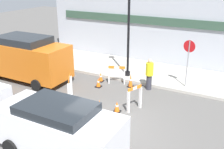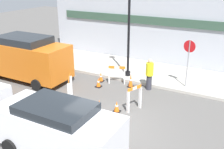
# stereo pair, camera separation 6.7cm
# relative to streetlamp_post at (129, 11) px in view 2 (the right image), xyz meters

# --- Properties ---
(ground_plane) EXTENTS (60.00, 60.00, 0.00)m
(ground_plane) POSITION_rel_streetlamp_post_xyz_m (1.67, -5.13, -3.75)
(ground_plane) COLOR #565451
(sidewalk_slab) EXTENTS (18.00, 3.71, 0.14)m
(sidewalk_slab) POSITION_rel_streetlamp_post_xyz_m (1.67, 1.23, -3.68)
(sidewalk_slab) COLOR #ADA89E
(sidewalk_slab) RESTS_ON ground_plane
(storefront_facade) EXTENTS (18.00, 0.22, 5.50)m
(storefront_facade) POSITION_rel_streetlamp_post_xyz_m (1.67, 3.16, -1.00)
(storefront_facade) COLOR #A3A8B2
(storefront_facade) RESTS_ON ground_plane
(streetlamp_post) EXTENTS (0.44, 0.44, 5.66)m
(streetlamp_post) POSITION_rel_streetlamp_post_xyz_m (0.00, 0.00, 0.00)
(streetlamp_post) COLOR black
(streetlamp_post) RESTS_ON sidewalk_slab
(stop_sign) EXTENTS (0.59, 0.13, 2.41)m
(stop_sign) POSITION_rel_streetlamp_post_xyz_m (3.27, 0.00, -2.00)
(stop_sign) COLOR gray
(stop_sign) RESTS_ON sidewalk_slab
(barricade_0) EXTENTS (0.62, 0.89, 1.12)m
(barricade_0) POSITION_rel_streetlamp_post_xyz_m (-1.26, -3.72, -3.14)
(barricade_0) COLOR white
(barricade_0) RESTS_ON ground_plane
(barricade_1) EXTENTS (0.43, 0.75, 1.12)m
(barricade_1) POSITION_rel_streetlamp_post_xyz_m (1.85, -3.33, -3.16)
(barricade_1) COLOR white
(barricade_1) RESTS_ON ground_plane
(barricade_2) EXTENTS (0.88, 0.43, 1.00)m
(barricade_2) POSITION_rel_streetlamp_post_xyz_m (-0.15, -1.07, -3.21)
(barricade_2) COLOR white
(barricade_2) RESTS_ON ground_plane
(traffic_cone_0) EXTENTS (0.30, 0.30, 0.52)m
(traffic_cone_0) POSITION_rel_streetlamp_post_xyz_m (-1.07, -1.20, -3.50)
(traffic_cone_0) COLOR black
(traffic_cone_0) RESTS_ON ground_plane
(traffic_cone_1) EXTENTS (0.30, 0.30, 0.69)m
(traffic_cone_1) POSITION_rel_streetlamp_post_xyz_m (0.69, -1.12, -3.42)
(traffic_cone_1) COLOR black
(traffic_cone_1) RESTS_ON ground_plane
(traffic_cone_2) EXTENTS (0.30, 0.30, 0.52)m
(traffic_cone_2) POSITION_rel_streetlamp_post_xyz_m (-0.79, -1.91, -3.50)
(traffic_cone_2) COLOR black
(traffic_cone_2) RESTS_ON ground_plane
(traffic_cone_3) EXTENTS (0.30, 0.30, 0.61)m
(traffic_cone_3) POSITION_rel_streetlamp_post_xyz_m (0.65, -4.24, -3.46)
(traffic_cone_3) COLOR black
(traffic_cone_3) RESTS_ON ground_plane
(traffic_cone_4) EXTENTS (0.30, 0.30, 0.54)m
(traffic_cone_4) POSITION_rel_streetlamp_post_xyz_m (-0.29, -4.76, -3.49)
(traffic_cone_4) COLOR black
(traffic_cone_4) RESTS_ON ground_plane
(traffic_cone_5) EXTENTS (0.30, 0.30, 0.50)m
(traffic_cone_5) POSITION_rel_streetlamp_post_xyz_m (1.27, -3.83, -3.51)
(traffic_cone_5) COLOR black
(traffic_cone_5) RESTS_ON ground_plane
(person_worker) EXTENTS (0.53, 0.53, 1.64)m
(person_worker) POSITION_rel_streetlamp_post_xyz_m (1.64, -0.96, -2.88)
(person_worker) COLOR #33333D
(person_worker) RESTS_ON ground_plane
(parked_car_1) EXTENTS (4.25, 1.87, 1.80)m
(parked_car_1) POSITION_rel_streetlamp_post_xyz_m (0.86, -7.17, -2.74)
(parked_car_1) COLOR silver
(parked_car_1) RESTS_ON ground_plane
(work_van) EXTENTS (5.10, 2.12, 2.44)m
(work_van) POSITION_rel_streetlamp_post_xyz_m (-4.91, -2.81, -2.42)
(work_van) COLOR #D16619
(work_van) RESTS_ON ground_plane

